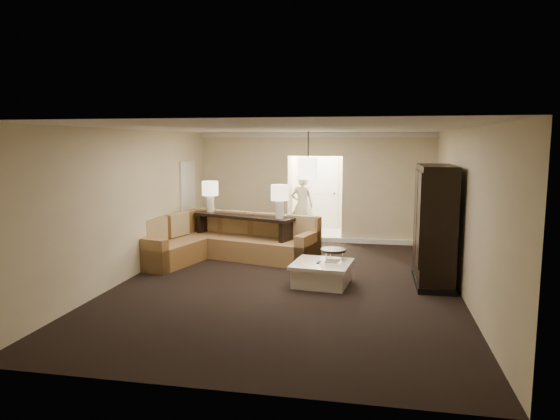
% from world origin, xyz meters
% --- Properties ---
extents(ground, '(8.00, 8.00, 0.00)m').
position_xyz_m(ground, '(0.00, 0.00, 0.00)').
color(ground, black).
rests_on(ground, ground).
extents(wall_back, '(6.00, 0.04, 2.80)m').
position_xyz_m(wall_back, '(0.00, 4.00, 1.40)').
color(wall_back, beige).
rests_on(wall_back, ground).
extents(wall_front, '(6.00, 0.04, 2.80)m').
position_xyz_m(wall_front, '(0.00, -4.00, 1.40)').
color(wall_front, beige).
rests_on(wall_front, ground).
extents(wall_left, '(0.04, 8.00, 2.80)m').
position_xyz_m(wall_left, '(-3.00, 0.00, 1.40)').
color(wall_left, beige).
rests_on(wall_left, ground).
extents(wall_right, '(0.04, 8.00, 2.80)m').
position_xyz_m(wall_right, '(3.00, 0.00, 1.40)').
color(wall_right, beige).
rests_on(wall_right, ground).
extents(ceiling, '(6.00, 8.00, 0.02)m').
position_xyz_m(ceiling, '(0.00, 0.00, 2.80)').
color(ceiling, white).
rests_on(ceiling, wall_back).
extents(crown_molding, '(6.00, 0.10, 0.12)m').
position_xyz_m(crown_molding, '(0.00, 3.95, 2.73)').
color(crown_molding, silver).
rests_on(crown_molding, wall_back).
extents(baseboard, '(6.00, 0.10, 0.12)m').
position_xyz_m(baseboard, '(0.00, 3.95, 0.06)').
color(baseboard, silver).
rests_on(baseboard, ground).
extents(side_door, '(0.05, 0.90, 2.10)m').
position_xyz_m(side_door, '(-2.97, 2.80, 1.05)').
color(side_door, silver).
rests_on(side_door, ground).
extents(foyer, '(1.44, 2.02, 2.80)m').
position_xyz_m(foyer, '(0.00, 5.34, 1.30)').
color(foyer, white).
rests_on(foyer, ground).
extents(sectional_sofa, '(3.83, 2.79, 0.99)m').
position_xyz_m(sectional_sofa, '(-1.77, 1.63, 0.39)').
color(sectional_sofa, brown).
rests_on(sectional_sofa, ground).
extents(coffee_table, '(1.13, 1.13, 0.43)m').
position_xyz_m(coffee_table, '(0.62, 0.08, 0.21)').
color(coffee_table, white).
rests_on(coffee_table, ground).
extents(console_table, '(2.48, 1.35, 0.94)m').
position_xyz_m(console_table, '(-1.35, 2.00, 0.56)').
color(console_table, black).
rests_on(console_table, ground).
extents(armoire, '(0.64, 1.50, 2.16)m').
position_xyz_m(armoire, '(2.59, 0.52, 1.03)').
color(armoire, black).
rests_on(armoire, ground).
extents(drink_table, '(0.47, 0.47, 0.59)m').
position_xyz_m(drink_table, '(0.79, 0.43, 0.42)').
color(drink_table, black).
rests_on(drink_table, ground).
extents(table_lamp_left, '(0.38, 0.38, 0.72)m').
position_xyz_m(table_lamp_left, '(-2.23, 2.32, 1.42)').
color(table_lamp_left, white).
rests_on(table_lamp_left, console_table).
extents(table_lamp_right, '(0.38, 0.38, 0.72)m').
position_xyz_m(table_lamp_right, '(-0.47, 1.68, 1.42)').
color(table_lamp_right, white).
rests_on(table_lamp_right, console_table).
extents(pendant_light, '(0.38, 0.38, 1.09)m').
position_xyz_m(pendant_light, '(0.00, 2.70, 1.95)').
color(pendant_light, black).
rests_on(pendant_light, ceiling).
extents(person, '(0.69, 0.47, 1.87)m').
position_xyz_m(person, '(-0.41, 4.66, 0.94)').
color(person, beige).
rests_on(person, ground).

